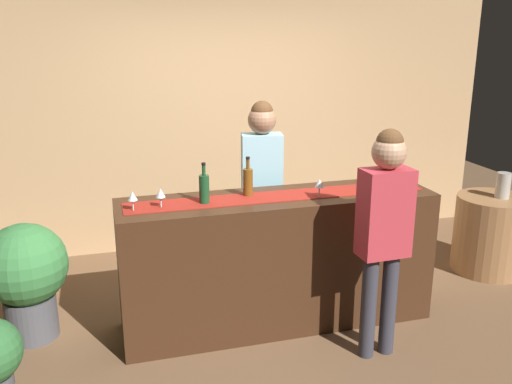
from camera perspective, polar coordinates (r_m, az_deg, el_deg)
The scene contains 14 objects.
ground_plane at distance 4.60m, azimuth 2.15°, elevation -13.04°, with size 10.00×10.00×0.00m, color brown.
back_wall at distance 5.90m, azimuth -3.48°, elevation 8.48°, with size 6.00×0.12×2.90m, color tan.
bar_counter at distance 4.36m, azimuth 2.22°, elevation -7.05°, with size 2.41×0.60×1.05m, color #3D2314.
counter_runner_cloth at distance 4.18m, azimuth 2.30°, elevation -0.43°, with size 2.29×0.28×0.01m, color maroon.
wine_bottle_amber at distance 4.17m, azimuth -0.83°, elevation 1.09°, with size 0.07×0.07×0.30m.
wine_bottle_green at distance 4.00m, azimuth -5.34°, elevation 0.37°, with size 0.07×0.07×0.30m.
wine_glass_near_customer at distance 4.16m, azimuth 6.52°, elevation 0.84°, with size 0.07×0.07×0.14m.
wine_glass_mid_counter at distance 3.91m, azimuth -12.56°, elevation -0.46°, with size 0.07×0.07×0.14m.
wine_glass_far_end at distance 3.94m, azimuth -9.77°, elevation -0.16°, with size 0.07×0.07×0.14m.
bartender at distance 4.73m, azimuth 0.60°, elevation 1.55°, with size 0.37×0.26×1.69m.
customer_sipping at distance 3.85m, azimuth 13.03°, elevation -2.99°, with size 0.35×0.23×1.64m.
round_side_table at distance 5.79m, azimuth 22.90°, elevation -3.98°, with size 0.68×0.68×0.74m, color #996B42.
vase_on_side_table at distance 5.66m, azimuth 24.02°, elevation 0.63°, with size 0.13×0.13×0.24m, color #A8A399.
potted_plant_tall at distance 4.48m, azimuth -22.50°, elevation -7.74°, with size 0.62×0.62×0.90m.
Camera 1 is at (-1.26, -3.80, 2.26)m, focal length 38.99 mm.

